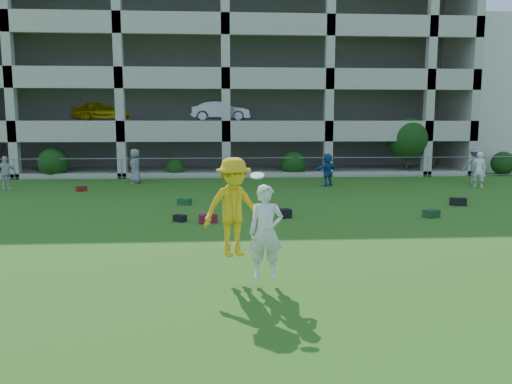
{
  "coord_description": "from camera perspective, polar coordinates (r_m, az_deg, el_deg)",
  "views": [
    {
      "loc": [
        -0.2,
        -9.91,
        3.21
      ],
      "look_at": [
        0.66,
        3.0,
        1.4
      ],
      "focal_mm": 35.0,
      "sensor_mm": 36.0,
      "label": 1
    }
  ],
  "objects": [
    {
      "name": "ground",
      "position": [
        10.42,
        -2.55,
        -9.99
      ],
      "size": [
        100.0,
        100.0,
        0.0
      ],
      "primitive_type": "plane",
      "color": "#235114",
      "rests_on": "ground"
    },
    {
      "name": "bystander_b",
      "position": [
        26.55,
        -26.75,
        1.94
      ],
      "size": [
        1.02,
        0.85,
        1.63
      ],
      "primitive_type": "imported",
      "rotation": [
        0.0,
        0.0,
        0.56
      ],
      "color": "silver",
      "rests_on": "ground"
    },
    {
      "name": "bystander_c",
      "position": [
        27.09,
        -13.65,
        2.88
      ],
      "size": [
        0.66,
        0.94,
        1.83
      ],
      "primitive_type": "imported",
      "rotation": [
        0.0,
        0.0,
        -1.48
      ],
      "color": "slate",
      "rests_on": "ground"
    },
    {
      "name": "bystander_d",
      "position": [
        25.5,
        8.16,
        2.54
      ],
      "size": [
        1.53,
        1.32,
        1.66
      ],
      "primitive_type": "imported",
      "rotation": [
        0.0,
        0.0,
        3.79
      ],
      "color": "#1E498A",
      "rests_on": "ground"
    },
    {
      "name": "bystander_e",
      "position": [
        27.15,
        24.14,
        2.37
      ],
      "size": [
        0.77,
        0.74,
        1.78
      ],
      "primitive_type": "imported",
      "rotation": [
        0.0,
        0.0,
        2.44
      ],
      "color": "white",
      "rests_on": "ground"
    },
    {
      "name": "bystander_f",
      "position": [
        28.32,
        23.73,
        2.8
      ],
      "size": [
        1.41,
        1.0,
        1.97
      ],
      "primitive_type": "imported",
      "rotation": [
        0.0,
        0.0,
        2.92
      ],
      "color": "gray",
      "rests_on": "ground"
    },
    {
      "name": "bag_red_a",
      "position": [
        16.12,
        -5.5,
        -3.05
      ],
      "size": [
        0.62,
        0.46,
        0.28
      ],
      "primitive_type": "cube",
      "rotation": [
        0.0,
        0.0,
        0.31
      ],
      "color": "#5E101B",
      "rests_on": "ground"
    },
    {
      "name": "bag_black_b",
      "position": [
        16.47,
        -8.69,
        -2.98
      ],
      "size": [
        0.47,
        0.43,
        0.22
      ],
      "primitive_type": "cube",
      "rotation": [
        0.0,
        0.0,
        -0.61
      ],
      "color": "black",
      "rests_on": "ground"
    },
    {
      "name": "bag_green_c",
      "position": [
        18.0,
        19.4,
        -2.34
      ],
      "size": [
        0.6,
        0.53,
        0.26
      ],
      "primitive_type": "cube",
      "rotation": [
        0.0,
        0.0,
        0.44
      ],
      "color": "#143720",
      "rests_on": "ground"
    },
    {
      "name": "crate_d",
      "position": [
        16.94,
        3.35,
        -2.46
      ],
      "size": [
        0.45,
        0.45,
        0.3
      ],
      "primitive_type": "cube",
      "rotation": [
        0.0,
        0.0,
        0.35
      ],
      "color": "black",
      "rests_on": "ground"
    },
    {
      "name": "bag_black_e",
      "position": [
        20.93,
        22.09,
        -1.03
      ],
      "size": [
        0.66,
        0.46,
        0.3
      ],
      "primitive_type": "cube",
      "rotation": [
        0.0,
        0.0,
        -0.3
      ],
      "color": "black",
      "rests_on": "ground"
    },
    {
      "name": "bag_red_f",
      "position": [
        24.76,
        -19.32,
        0.35
      ],
      "size": [
        0.52,
        0.52,
        0.24
      ],
      "primitive_type": "cube",
      "rotation": [
        0.0,
        0.0,
        0.78
      ],
      "color": "#53190E",
      "rests_on": "ground"
    },
    {
      "name": "bag_green_g",
      "position": [
        19.73,
        -8.18,
        -1.11
      ],
      "size": [
        0.58,
        0.48,
        0.25
      ],
      "primitive_type": "cube",
      "rotation": [
        0.0,
        0.0,
        -0.43
      ],
      "color": "#153C21",
      "rests_on": "ground"
    },
    {
      "name": "frisbee_contest",
      "position": [
        10.03,
        -1.78,
        -2.33
      ],
      "size": [
        1.7,
        1.28,
        2.35
      ],
      "color": "gold",
      "rests_on": "ground"
    },
    {
      "name": "parking_garage",
      "position": [
        37.72,
        -3.6,
        12.22
      ],
      "size": [
        30.0,
        14.0,
        12.0
      ],
      "color": "#9E998C",
      "rests_on": "ground"
    },
    {
      "name": "fence",
      "position": [
        29.03,
        -3.4,
        2.82
      ],
      "size": [
        36.06,
        0.06,
        1.2
      ],
      "color": "gray",
      "rests_on": "ground"
    },
    {
      "name": "shrub_row",
      "position": [
        30.05,
        5.4,
        4.69
      ],
      "size": [
        34.38,
        2.52,
        3.5
      ],
      "color": "#163D11",
      "rests_on": "ground"
    }
  ]
}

